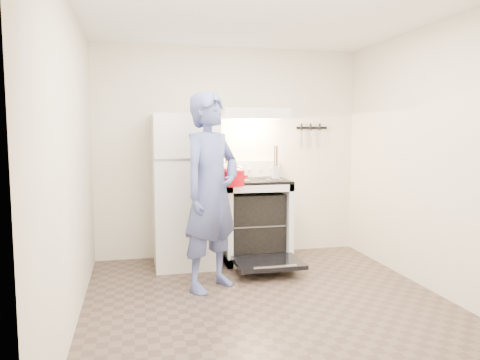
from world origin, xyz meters
The scene contains 15 objects.
floor centered at (0.00, 0.00, 0.00)m, with size 3.60×3.60×0.00m, color #504035.
back_wall centered at (0.00, 1.80, 1.25)m, with size 3.20×0.02×2.50m, color beige.
refrigerator centered at (-0.58, 1.45, 0.85)m, with size 0.70×0.70×1.70m, color silver.
stove_body centered at (0.23, 1.48, 0.46)m, with size 0.76×0.65×0.92m, color silver.
cooktop centered at (0.23, 1.48, 0.94)m, with size 0.76×0.65×0.03m, color black.
backsplash centered at (0.23, 1.76, 1.05)m, with size 0.76×0.07×0.20m, color silver.
oven_door centered at (0.23, 0.88, 0.12)m, with size 0.70×0.54×0.04m, color black.
oven_rack centered at (0.23, 1.48, 0.44)m, with size 0.60×0.52×0.01m, color slate.
range_hood centered at (0.23, 1.55, 1.71)m, with size 0.76×0.50×0.12m, color silver.
knife_strip centered at (1.05, 1.79, 1.55)m, with size 0.40×0.02×0.03m, color black.
pizza_stone centered at (0.22, 1.42, 0.45)m, with size 0.34×0.34×0.02m, color olive.
tea_kettle centered at (-0.04, 1.57, 1.09)m, with size 0.23×0.19×0.28m, color silver, non-canonical shape.
utensil_jar centered at (0.44, 1.30, 1.05)m, with size 0.09×0.09×0.13m, color silver.
person centered at (-0.43, 0.58, 0.94)m, with size 0.68×0.45×1.88m, color #393F77.
dutch_oven centered at (-0.18, 0.93, 1.02)m, with size 0.39×0.32×0.25m, color #BB000B, non-canonical shape.
Camera 1 is at (-1.13, -3.76, 1.52)m, focal length 35.00 mm.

